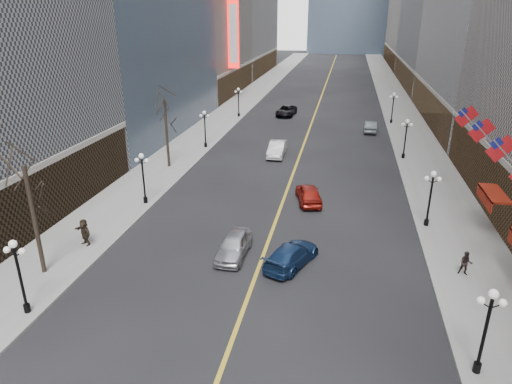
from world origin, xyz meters
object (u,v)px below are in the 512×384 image
at_px(car_sb_near, 291,255).
at_px(streetlamp_west_3, 239,99).
at_px(streetlamp_east_0, 487,323).
at_px(streetlamp_east_2, 406,135).
at_px(streetlamp_west_0, 18,269).
at_px(car_nb_mid, 277,149).
at_px(streetlamp_east_1, 431,193).
at_px(streetlamp_west_2, 205,125).
at_px(streetlamp_west_1, 143,173).
at_px(car_nb_near, 234,245).
at_px(streetlamp_east_3, 393,105).
at_px(car_nb_far, 286,111).
at_px(car_sb_far, 371,127).
at_px(car_sb_mid, 309,194).

bearing_deg(car_sb_near, streetlamp_west_3, -50.51).
relative_size(streetlamp_east_0, streetlamp_east_2, 1.00).
distance_m(streetlamp_west_0, car_nb_mid, 33.84).
height_order(streetlamp_east_1, streetlamp_west_2, same).
bearing_deg(streetlamp_west_0, car_sb_near, 30.70).
xyz_separation_m(streetlamp_west_1, car_nb_near, (9.80, -7.34, -2.10)).
relative_size(streetlamp_east_0, streetlamp_west_1, 1.00).
bearing_deg(streetlamp_east_3, streetlamp_west_3, 180.00).
distance_m(car_nb_mid, car_nb_far, 22.28).
bearing_deg(car_sb_far, streetlamp_east_1, 99.29).
bearing_deg(streetlamp_west_3, streetlamp_west_2, -90.00).
bearing_deg(streetlamp_west_1, streetlamp_east_2, 37.33).
height_order(streetlamp_west_1, car_nb_mid, streetlamp_west_1).
xyz_separation_m(streetlamp_west_1, streetlamp_west_3, (0.00, 36.00, 0.00)).
xyz_separation_m(streetlamp_east_3, car_nb_far, (-16.29, 2.71, -2.11)).
xyz_separation_m(streetlamp_west_0, car_nb_near, (9.80, 8.66, -2.10)).
relative_size(streetlamp_west_2, streetlamp_west_3, 1.00).
bearing_deg(car_nb_far, car_nb_near, -81.87).
distance_m(streetlamp_west_1, car_nb_mid, 18.99).
bearing_deg(streetlamp_east_0, streetlamp_west_3, 114.41).
xyz_separation_m(streetlamp_east_2, car_nb_far, (-16.29, 20.71, -2.11)).
bearing_deg(streetlamp_east_0, streetlamp_east_2, 90.00).
relative_size(streetlamp_east_0, streetlamp_west_0, 1.00).
height_order(streetlamp_east_0, car_sb_near, streetlamp_east_0).
relative_size(car_nb_mid, car_sb_mid, 1.07).
height_order(streetlamp_east_2, car_sb_mid, streetlamp_east_2).
xyz_separation_m(streetlamp_east_0, car_sb_mid, (-9.55, 19.22, -2.08)).
bearing_deg(car_nb_near, car_nb_far, 94.45).
distance_m(car_nb_far, car_sb_mid, 36.12).
distance_m(streetlamp_east_3, car_sb_mid, 34.21).
bearing_deg(car_nb_near, streetlamp_east_0, -30.77).
height_order(streetlamp_east_3, car_nb_mid, streetlamp_east_3).
bearing_deg(streetlamp_west_0, car_sb_mid, 53.84).
xyz_separation_m(streetlamp_east_1, car_sb_mid, (-9.55, 3.22, -2.08)).
relative_size(car_nb_near, car_nb_mid, 0.91).
height_order(streetlamp_east_2, car_nb_far, streetlamp_east_2).
height_order(car_nb_near, car_nb_far, car_nb_near).
distance_m(car_nb_near, car_sb_near, 4.09).
bearing_deg(streetlamp_west_1, car_sb_mid, 12.91).
distance_m(streetlamp_east_0, car_nb_mid, 35.63).
bearing_deg(streetlamp_west_2, car_sb_far, 31.13).
bearing_deg(streetlamp_west_3, streetlamp_east_0, -65.59).
bearing_deg(car_nb_far, streetlamp_east_3, -4.40).
distance_m(car_nb_mid, car_sb_far, 17.76).
xyz_separation_m(streetlamp_east_1, streetlamp_west_3, (-23.60, 36.00, 0.00)).
distance_m(streetlamp_west_0, car_sb_mid, 23.90).
relative_size(streetlamp_west_1, car_sb_mid, 0.94).
relative_size(streetlamp_west_3, car_sb_near, 0.89).
bearing_deg(streetlamp_west_0, streetlamp_east_3, 65.59).
bearing_deg(car_sb_near, streetlamp_east_1, -119.50).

